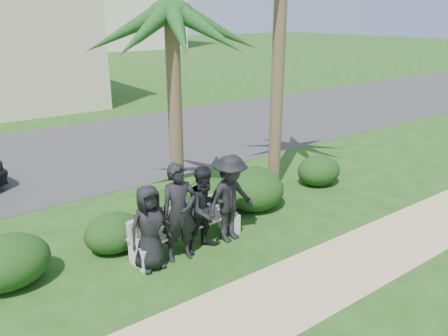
% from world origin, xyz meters
% --- Properties ---
extents(ground, '(160.00, 160.00, 0.00)m').
position_xyz_m(ground, '(0.00, 0.00, 0.00)').
color(ground, '#1B4213').
rests_on(ground, ground).
extents(footpath, '(30.00, 1.60, 0.01)m').
position_xyz_m(footpath, '(0.00, -1.80, 0.00)').
color(footpath, tan).
rests_on(footpath, ground).
extents(asphalt_street, '(160.00, 8.00, 0.01)m').
position_xyz_m(asphalt_street, '(0.00, 8.00, 0.00)').
color(asphalt_street, '#2D2D30').
rests_on(asphalt_street, ground).
extents(park_bench, '(2.36, 0.71, 0.81)m').
position_xyz_m(park_bench, '(-1.03, 0.51, 0.37)').
color(park_bench, '#AAA28F').
rests_on(park_bench, ground).
extents(man_a, '(0.78, 0.51, 1.59)m').
position_xyz_m(man_a, '(-1.94, 0.24, 0.79)').
color(man_a, black).
rests_on(man_a, ground).
extents(man_b, '(0.75, 0.57, 1.87)m').
position_xyz_m(man_b, '(-1.35, 0.21, 0.94)').
color(man_b, black).
rests_on(man_b, ground).
extents(man_c, '(0.87, 0.71, 1.69)m').
position_xyz_m(man_c, '(-0.78, 0.22, 0.85)').
color(man_c, black).
rests_on(man_c, ground).
extents(man_d, '(1.23, 0.80, 1.80)m').
position_xyz_m(man_d, '(-0.17, 0.24, 0.90)').
color(man_d, black).
rests_on(man_d, ground).
extents(hedge_a, '(1.41, 1.16, 0.92)m').
position_xyz_m(hedge_a, '(-4.13, 1.18, 0.46)').
color(hedge_a, black).
rests_on(hedge_a, ground).
extents(hedge_b, '(1.17, 0.96, 0.76)m').
position_xyz_m(hedge_b, '(-2.22, 1.25, 0.38)').
color(hedge_b, black).
rests_on(hedge_b, ground).
extents(hedge_c, '(1.25, 1.03, 0.82)m').
position_xyz_m(hedge_c, '(-0.88, 1.58, 0.41)').
color(hedge_c, black).
rests_on(hedge_c, ground).
extents(hedge_d, '(1.42, 1.17, 0.92)m').
position_xyz_m(hedge_d, '(1.23, 1.10, 0.46)').
color(hedge_d, black).
rests_on(hedge_d, ground).
extents(hedge_e, '(1.19, 0.99, 0.78)m').
position_xyz_m(hedge_e, '(1.68, 1.68, 0.39)').
color(hedge_e, black).
rests_on(hedge_e, ground).
extents(hedge_f, '(1.23, 1.02, 0.80)m').
position_xyz_m(hedge_f, '(3.62, 1.32, 0.40)').
color(hedge_f, black).
rests_on(hedge_f, ground).
extents(hedge_extra, '(1.25, 1.03, 0.82)m').
position_xyz_m(hedge_extra, '(0.28, 1.58, 0.41)').
color(hedge_extra, black).
rests_on(hedge_extra, ground).
extents(palm_left, '(3.00, 3.00, 5.29)m').
position_xyz_m(palm_left, '(-0.19, 2.27, 4.33)').
color(palm_left, brown).
rests_on(palm_left, ground).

